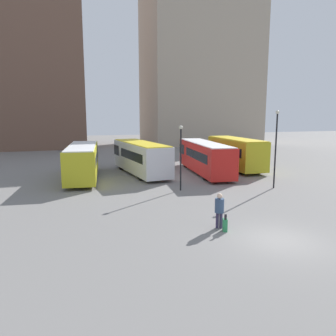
% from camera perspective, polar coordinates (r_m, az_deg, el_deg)
% --- Properties ---
extents(ground_plane, '(160.00, 160.00, 0.00)m').
position_cam_1_polar(ground_plane, '(16.51, 18.65, -11.82)').
color(ground_plane, slate).
extents(building_block_right, '(21.34, 14.49, 28.83)m').
position_cam_1_polar(building_block_right, '(67.71, 5.55, 16.62)').
color(building_block_right, tan).
rests_on(building_block_right, ground_plane).
extents(bus_0, '(3.65, 10.34, 3.05)m').
position_cam_1_polar(bus_0, '(30.63, -14.65, 1.25)').
color(bus_0, gold).
rests_on(bus_0, ground_plane).
extents(bus_1, '(3.76, 10.56, 3.10)m').
position_cam_1_polar(bus_1, '(32.33, -4.84, 1.98)').
color(bus_1, silver).
rests_on(bus_1, ground_plane).
extents(bus_2, '(3.65, 11.61, 3.06)m').
position_cam_1_polar(bus_2, '(32.81, 6.33, 2.04)').
color(bus_2, red).
rests_on(bus_2, ground_plane).
extents(bus_3, '(2.93, 9.22, 3.29)m').
position_cam_1_polar(bus_3, '(35.71, 11.65, 2.67)').
color(bus_3, gold).
rests_on(bus_3, ground_plane).
extents(traveler, '(0.61, 0.61, 1.84)m').
position_cam_1_polar(traveler, '(17.10, 8.94, -6.82)').
color(traveler, '#382D4C').
rests_on(traveler, ground_plane).
extents(suitcase, '(0.33, 0.41, 0.92)m').
position_cam_1_polar(suitcase, '(16.93, 9.89, -9.74)').
color(suitcase, '#28844C').
rests_on(suitcase, ground_plane).
extents(lamp_post_0, '(0.28, 0.28, 4.99)m').
position_cam_1_polar(lamp_post_0, '(24.88, 2.24, 2.79)').
color(lamp_post_0, black).
rests_on(lamp_post_0, ground_plane).
extents(lamp_post_1, '(0.28, 0.28, 6.11)m').
position_cam_1_polar(lamp_post_1, '(26.98, 18.28, 4.09)').
color(lamp_post_1, black).
rests_on(lamp_post_1, ground_plane).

